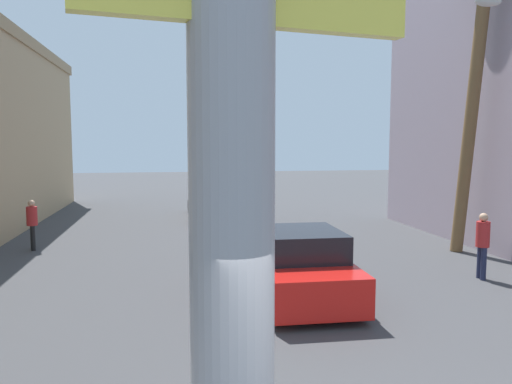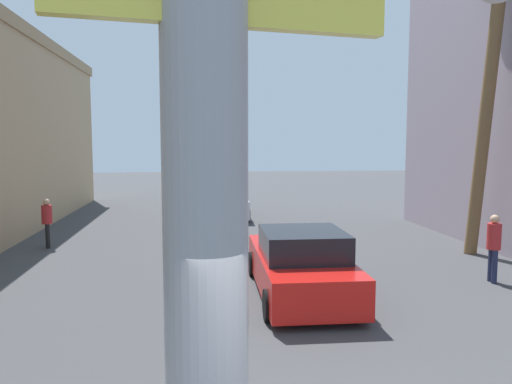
# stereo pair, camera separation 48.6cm
# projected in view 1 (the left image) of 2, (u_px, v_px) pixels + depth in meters

# --- Properties ---
(ground_plane) EXTENTS (93.37, 93.37, 0.00)m
(ground_plane) POSITION_uv_depth(u_px,v_px,m) (233.00, 273.00, 13.50)
(ground_plane) COLOR #424244
(neon_sign_pole) EXTENTS (3.57, 1.31, 9.97)m
(neon_sign_pole) POSITION_uv_depth(u_px,v_px,m) (232.00, 27.00, 4.53)
(neon_sign_pole) COLOR #9E9EA3
(neon_sign_pole) RESTS_ON ground
(car_lead) EXTENTS (2.15, 4.87, 1.56)m
(car_lead) POSITION_uv_depth(u_px,v_px,m) (297.00, 264.00, 11.52)
(car_lead) COLOR black
(car_lead) RESTS_ON ground
(car_far) EXTENTS (1.99, 4.79, 1.56)m
(car_far) POSITION_uv_depth(u_px,v_px,m) (210.00, 201.00, 23.51)
(car_far) COLOR black
(car_far) RESTS_ON ground
(palm_tree_mid_right) EXTENTS (3.31, 3.44, 9.64)m
(palm_tree_mid_right) POSITION_uv_depth(u_px,v_px,m) (476.00, 63.00, 15.35)
(palm_tree_mid_right) COLOR brown
(palm_tree_mid_right) RESTS_ON ground
(pedestrian_far_left) EXTENTS (0.43, 0.43, 1.65)m
(pedestrian_far_left) POSITION_uv_depth(u_px,v_px,m) (32.00, 221.00, 16.23)
(pedestrian_far_left) COLOR black
(pedestrian_far_left) RESTS_ON ground
(pedestrian_mid_right) EXTENTS (0.38, 0.38, 1.72)m
(pedestrian_mid_right) POSITION_uv_depth(u_px,v_px,m) (483.00, 241.00, 12.78)
(pedestrian_mid_right) COLOR #1E233F
(pedestrian_mid_right) RESTS_ON ground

